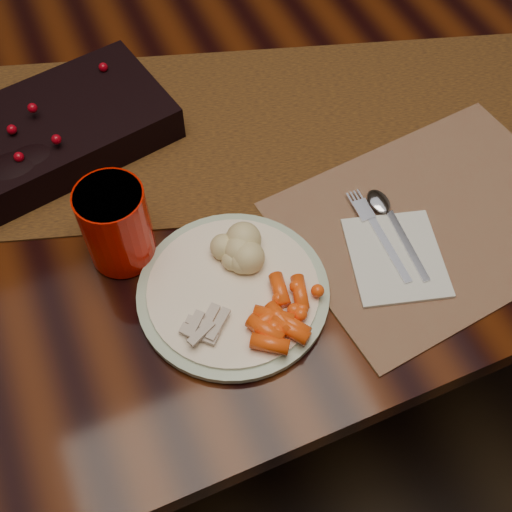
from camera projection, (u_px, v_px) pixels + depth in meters
name	position (u px, v px, depth m)	size (l,w,h in m)	color
floor	(219.00, 346.00, 1.60)	(5.00, 5.00, 0.00)	black
dining_table	(210.00, 265.00, 1.29)	(1.80, 1.00, 0.75)	black
table_runner	(163.00, 134.00, 0.97)	(1.75, 0.36, 0.00)	#412304
centerpiece	(40.00, 132.00, 0.92)	(0.37, 0.19, 0.07)	black
placemat_main	(436.00, 221.00, 0.88)	(0.41, 0.30, 0.00)	#9C7144
dinner_plate	(233.00, 291.00, 0.81)	(0.24, 0.24, 0.01)	#FFE8C9
baby_carrots	(287.00, 310.00, 0.77)	(0.11, 0.09, 0.02)	#FF4C0F
mashed_potatoes	(234.00, 251.00, 0.81)	(0.08, 0.07, 0.04)	tan
turkey_shreds	(203.00, 325.00, 0.76)	(0.07, 0.06, 0.02)	beige
napkin	(396.00, 257.00, 0.84)	(0.12, 0.14, 0.00)	silver
fork	(383.00, 239.00, 0.85)	(0.02, 0.14, 0.00)	silver
spoon	(398.00, 231.00, 0.86)	(0.03, 0.15, 0.00)	silver
red_cup	(116.00, 225.00, 0.80)	(0.09, 0.09, 0.12)	#B60C00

